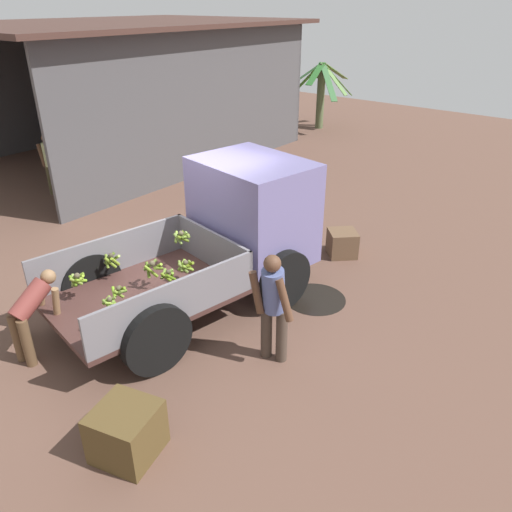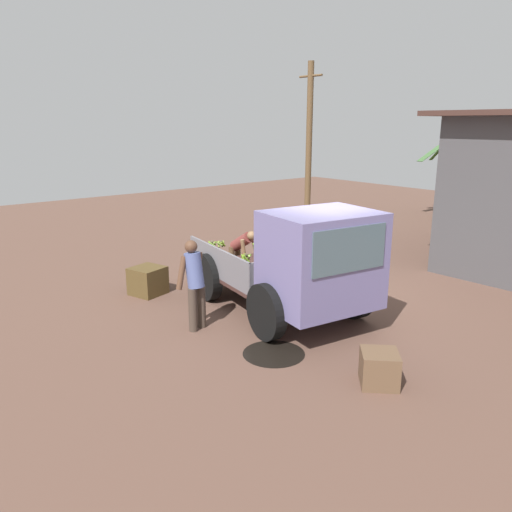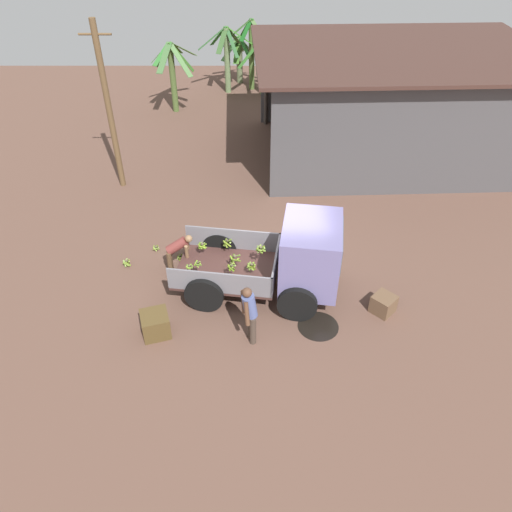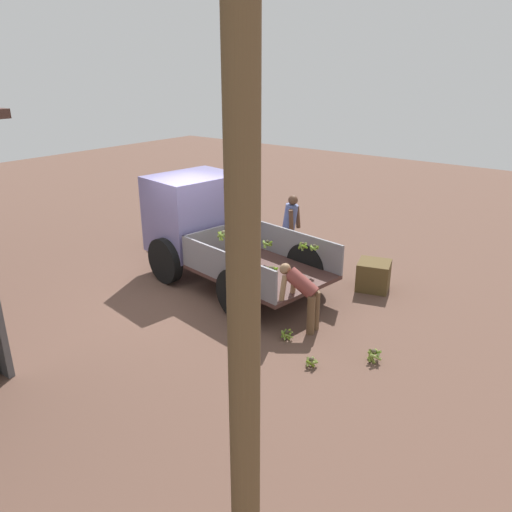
% 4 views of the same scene
% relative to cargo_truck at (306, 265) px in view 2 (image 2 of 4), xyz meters
% --- Properties ---
extents(ground, '(36.00, 36.00, 0.00)m').
position_rel_cargo_truck_xyz_m(ground, '(-0.43, 0.88, -1.15)').
color(ground, brown).
extents(mud_patch_0, '(1.02, 1.02, 0.01)m').
position_rel_cargo_truck_xyz_m(mud_patch_0, '(0.58, -1.27, -1.14)').
color(mud_patch_0, black).
rests_on(mud_patch_0, ground).
extents(cargo_truck, '(4.41, 2.64, 2.18)m').
position_rel_cargo_truck_xyz_m(cargo_truck, '(0.00, 0.00, 0.00)').
color(cargo_truck, '#462B26').
rests_on(cargo_truck, ground).
extents(utility_pole, '(0.98, 0.20, 5.51)m').
position_rel_cargo_truck_xyz_m(utility_pole, '(-5.68, 5.63, 1.66)').
color(utility_pole, brown).
rests_on(utility_pole, ground).
extents(banana_palm_3, '(1.92, 3.03, 3.03)m').
position_rel_cargo_truck_xyz_m(banana_palm_3, '(-4.62, 12.35, 0.58)').
color(banana_palm_3, '#4D642F').
rests_on(banana_palm_3, ground).
extents(person_foreground_visitor, '(0.44, 0.65, 1.64)m').
position_rel_cargo_truck_xyz_m(person_foreground_visitor, '(-1.10, -1.70, -0.23)').
color(person_foreground_visitor, '#46382F').
rests_on(person_foreground_visitor, ground).
extents(person_worker_loading, '(0.76, 0.58, 1.18)m').
position_rel_cargo_truck_xyz_m(person_worker_loading, '(-3.11, 0.87, -0.44)').
color(person_worker_loading, brown).
rests_on(person_worker_loading, ground).
extents(person_bystander_near_shed, '(0.39, 0.60, 1.55)m').
position_rel_cargo_truck_xyz_m(person_bystander_near_shed, '(0.47, 6.64, -0.29)').
color(person_bystander_near_shed, '#443E25').
rests_on(person_bystander_near_shed, ground).
extents(banana_bunch_on_ground_0, '(0.25, 0.27, 0.22)m').
position_rel_cargo_truck_xyz_m(banana_bunch_on_ground_0, '(-4.61, 1.08, -1.03)').
color(banana_bunch_on_ground_0, brown).
rests_on(banana_bunch_on_ground_0, ground).
extents(banana_bunch_on_ground_1, '(0.20, 0.20, 0.17)m').
position_rel_cargo_truck_xyz_m(banana_bunch_on_ground_1, '(-3.91, 1.81, -1.06)').
color(banana_bunch_on_ground_1, brown).
rests_on(banana_bunch_on_ground_1, ground).
extents(banana_bunch_on_ground_2, '(0.23, 0.23, 0.18)m').
position_rel_cargo_truck_xyz_m(banana_bunch_on_ground_2, '(-3.13, 1.36, -1.05)').
color(banana_bunch_on_ground_2, '#433D2C').
rests_on(banana_bunch_on_ground_2, ground).
extents(wooden_crate_0, '(0.81, 0.81, 0.60)m').
position_rel_cargo_truck_xyz_m(wooden_crate_0, '(-3.37, -1.49, -0.85)').
color(wooden_crate_0, brown).
rests_on(wooden_crate_0, ground).
extents(wooden_crate_1, '(0.74, 0.74, 0.50)m').
position_rel_cargo_truck_xyz_m(wooden_crate_1, '(2.27, -0.74, -0.90)').
color(wooden_crate_1, brown).
rests_on(wooden_crate_1, ground).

